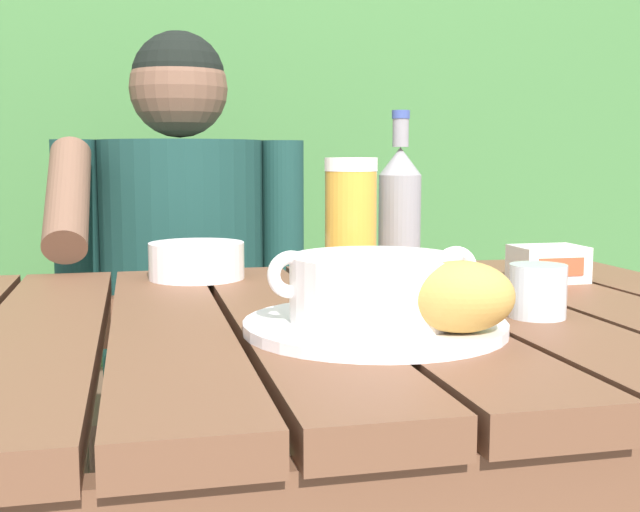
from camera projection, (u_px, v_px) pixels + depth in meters
name	position (u px, v px, depth m)	size (l,w,h in m)	color
dining_table	(287.00, 401.00, 0.97)	(1.24, 0.81, 0.78)	brown
hedge_backdrop	(155.00, 101.00, 2.38)	(3.53, 0.95, 2.43)	#407339
chair_near_diner	(181.00, 377.00, 1.79)	(0.44, 0.43, 0.97)	brown
person_eating	(183.00, 288.00, 1.57)	(0.48, 0.47, 1.20)	#183D37
serving_plate	(375.00, 326.00, 0.86)	(0.28, 0.28, 0.01)	white
soup_bowl	(375.00, 286.00, 0.85)	(0.23, 0.18, 0.08)	white
bread_roll	(460.00, 297.00, 0.80)	(0.12, 0.10, 0.07)	#C29444
beer_glass	(351.00, 226.00, 1.08)	(0.07, 0.07, 0.18)	gold
beer_bottle	(400.00, 213.00, 1.16)	(0.06, 0.06, 0.25)	gray
water_glass_small	(538.00, 291.00, 0.93)	(0.07, 0.07, 0.06)	silver
butter_tub	(548.00, 264.00, 1.20)	(0.10, 0.08, 0.05)	white
table_knife	(477.00, 308.00, 0.97)	(0.17, 0.03, 0.01)	silver
diner_bowl	(197.00, 261.00, 1.23)	(0.14, 0.14, 0.06)	white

